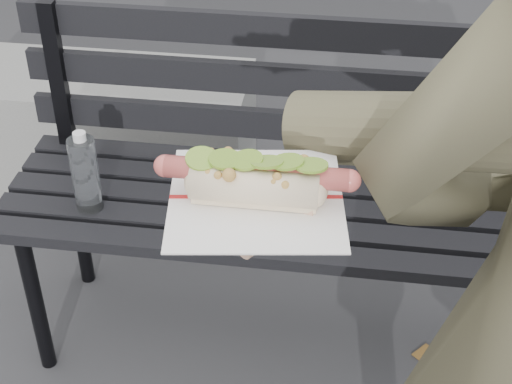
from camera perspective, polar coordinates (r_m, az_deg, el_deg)
park_bench at (r=1.93m, az=3.71°, el=1.39°), size 1.50×0.44×0.88m
concrete_block at (r=2.81m, az=-12.84°, el=4.75°), size 1.20×0.40×0.40m
held_hotdog at (r=0.89m, az=13.33°, el=3.08°), size 0.63×0.31×0.20m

